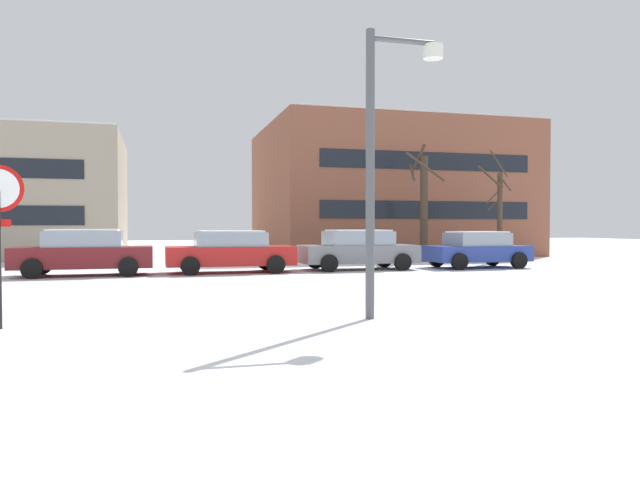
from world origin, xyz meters
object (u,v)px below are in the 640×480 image
Objects in this scene: parked_car_gray at (358,249)px; parked_car_red at (230,251)px; street_lamp at (384,142)px; parked_car_blue at (477,249)px; parked_car_maroon at (84,252)px.

parked_car_red is at bearing -177.81° from parked_car_gray.
street_lamp reaches higher than parked_car_gray.
parked_car_red reaches higher than parked_car_blue.
parked_car_red is at bearing 97.02° from street_lamp.
parked_car_blue is (4.87, -0.34, -0.03)m from parked_car_gray.
parked_car_maroon is 1.00× the size of parked_car_gray.
parked_car_red is (4.87, 0.03, -0.02)m from parked_car_maroon.
parked_car_maroon is 9.75m from parked_car_gray.
parked_car_red is at bearing 179.07° from parked_car_blue.
street_lamp is 12.22m from parked_car_gray.
parked_car_blue is at bearing -0.93° from parked_car_red.
parked_car_blue is at bearing 53.07° from street_lamp.
street_lamp is 14.12m from parked_car_blue.
street_lamp is 1.14× the size of parked_car_red.
parked_car_gray is 1.11× the size of parked_car_blue.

